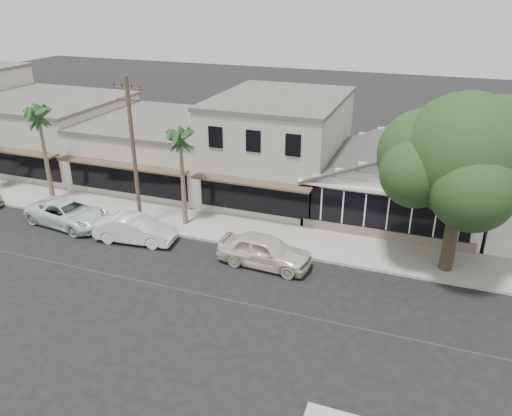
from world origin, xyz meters
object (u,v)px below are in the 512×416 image
at_px(utility_pole, 134,151).
at_px(car_2, 68,213).
at_px(car_1, 135,229).
at_px(shade_tree, 463,157).
at_px(car_0, 265,250).

distance_m(utility_pole, car_2, 6.02).
relative_size(utility_pole, car_2, 1.66).
bearing_deg(car_1, car_2, 78.02).
distance_m(utility_pole, car_1, 4.39).
height_order(utility_pole, shade_tree, shade_tree).
bearing_deg(car_1, car_0, -96.36).
xyz_separation_m(car_1, car_2, (-5.00, 0.48, -0.00)).
distance_m(utility_pole, car_0, 9.43).
xyz_separation_m(car_2, shade_tree, (21.53, 2.41, 5.25)).
xyz_separation_m(utility_pole, shade_tree, (17.21, 1.29, 1.21)).
bearing_deg(car_2, shade_tree, -75.65).
height_order(car_1, car_2, car_1).
relative_size(car_0, car_2, 0.91).
bearing_deg(shade_tree, utility_pole, -175.72).
bearing_deg(car_2, car_1, -87.50).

